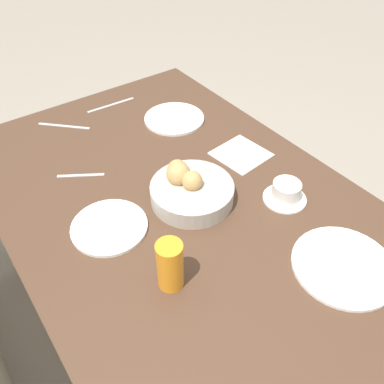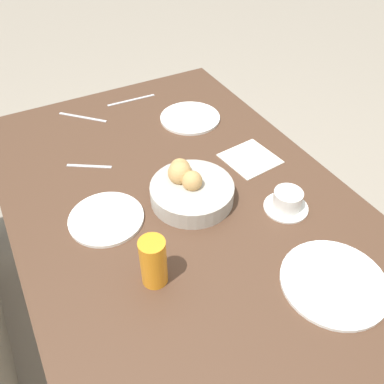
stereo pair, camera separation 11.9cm
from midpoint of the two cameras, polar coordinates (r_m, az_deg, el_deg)
ground_plane at (r=1.77m, az=-2.33°, el=-19.19°), size 10.00×10.00×0.00m
dining_table at (r=1.25m, az=-3.14°, el=-5.02°), size 1.56×0.97×0.72m
bread_basket at (r=1.19m, az=-3.14°, el=0.28°), size 0.25×0.25×0.11m
plate_near_left at (r=1.09m, az=17.58°, el=-10.03°), size 0.26×0.26×0.01m
plate_near_right at (r=1.56m, az=-4.72°, el=10.16°), size 0.23×0.23×0.01m
plate_far_center at (r=1.16m, az=-14.44°, el=-4.89°), size 0.21×0.21×0.01m
juice_glass at (r=0.97m, az=-6.69°, el=-10.35°), size 0.06×0.06×0.14m
coffee_cup at (r=1.21m, az=10.31°, el=-0.20°), size 0.13×0.13×0.06m
fork_silver at (r=1.69m, az=-13.34°, el=11.72°), size 0.02×0.20×0.00m
knife_silver at (r=1.61m, az=-19.61°, el=8.64°), size 0.15×0.15×0.00m
spoon_coffee at (r=1.36m, az=-17.80°, el=2.12°), size 0.09×0.13×0.00m
napkin at (r=1.38m, az=4.45°, el=5.21°), size 0.18×0.18×0.00m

